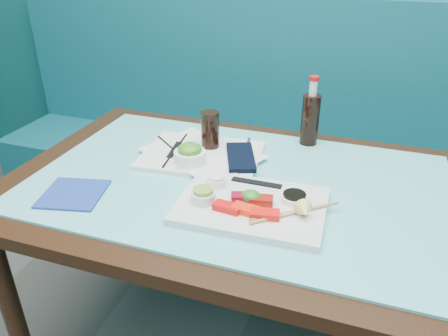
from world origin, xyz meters
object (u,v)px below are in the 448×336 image
(seaweed_bowl, at_px, (190,157))
(blue_napkin, at_px, (74,194))
(booth_bench, at_px, (287,169))
(cola_glass, at_px, (210,130))
(cola_bottle_body, at_px, (310,120))
(sashimi_plate, at_px, (251,206))
(dining_table, at_px, (237,206))
(serving_tray, at_px, (202,155))

(seaweed_bowl, distance_m, blue_napkin, 0.37)
(booth_bench, xyz_separation_m, cola_glass, (-0.15, -0.67, 0.46))
(booth_bench, xyz_separation_m, cola_bottle_body, (0.15, -0.50, 0.47))
(sashimi_plate, bearing_deg, blue_napkin, -171.40)
(booth_bench, height_order, sashimi_plate, booth_bench)
(sashimi_plate, height_order, cola_bottle_body, cola_bottle_body)
(booth_bench, bearing_deg, cola_glass, -102.69)
(dining_table, bearing_deg, seaweed_bowl, 167.80)
(blue_napkin, bearing_deg, serving_tray, 53.20)
(cola_glass, distance_m, blue_napkin, 0.48)
(seaweed_bowl, bearing_deg, sashimi_plate, -34.53)
(booth_bench, relative_size, sashimi_plate, 7.68)
(dining_table, xyz_separation_m, cola_glass, (-0.15, 0.17, 0.17))
(booth_bench, distance_m, sashimi_plate, 1.06)
(seaweed_bowl, bearing_deg, blue_napkin, -132.61)
(sashimi_plate, distance_m, serving_tray, 0.35)
(booth_bench, height_order, seaweed_bowl, booth_bench)
(booth_bench, height_order, dining_table, booth_bench)
(booth_bench, relative_size, dining_table, 2.14)
(dining_table, bearing_deg, blue_napkin, -151.08)
(cola_bottle_body, height_order, blue_napkin, cola_bottle_body)
(sashimi_plate, height_order, blue_napkin, sashimi_plate)
(seaweed_bowl, xyz_separation_m, cola_bottle_body, (0.33, 0.30, 0.05))
(serving_tray, xyz_separation_m, seaweed_bowl, (-0.01, -0.07, 0.03))
(serving_tray, relative_size, blue_napkin, 2.31)
(blue_napkin, bearing_deg, dining_table, 28.92)
(dining_table, xyz_separation_m, blue_napkin, (-0.42, -0.23, 0.09))
(sashimi_plate, relative_size, cola_bottle_body, 2.21)
(booth_bench, xyz_separation_m, serving_tray, (-0.16, -0.73, 0.39))
(serving_tray, distance_m, seaweed_bowl, 0.08)
(cola_bottle_body, bearing_deg, dining_table, -114.48)
(seaweed_bowl, relative_size, cola_bottle_body, 0.57)
(booth_bench, xyz_separation_m, blue_napkin, (-0.42, -1.07, 0.39))
(sashimi_plate, bearing_deg, dining_table, 118.55)
(cola_glass, bearing_deg, blue_napkin, -123.81)
(serving_tray, relative_size, cola_glass, 3.06)
(cola_bottle_body, bearing_deg, serving_tray, -144.29)
(cola_glass, bearing_deg, cola_bottle_body, 29.36)
(booth_bench, relative_size, blue_napkin, 18.00)
(seaweed_bowl, distance_m, cola_bottle_body, 0.45)
(booth_bench, relative_size, serving_tray, 7.80)
(dining_table, relative_size, seaweed_bowl, 14.00)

